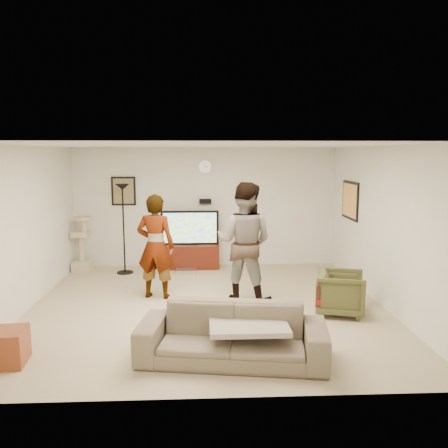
{
  "coord_description": "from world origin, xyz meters",
  "views": [
    {
      "loc": [
        -0.07,
        -7.0,
        2.4
      ],
      "look_at": [
        0.27,
        0.2,
        1.28
      ],
      "focal_mm": 37.2,
      "sensor_mm": 36.0,
      "label": 1
    }
  ],
  "objects_px": {
    "sofa": "(232,334)",
    "armchair": "(340,293)",
    "person_left": "(156,246)",
    "person_right": "(244,242)",
    "floor_lamp": "(124,229)",
    "cat_tree": "(81,244)",
    "tv": "(190,228)",
    "tv_stand": "(190,256)",
    "beer_bottle": "(318,296)"
  },
  "relations": [
    {
      "from": "sofa",
      "to": "armchair",
      "type": "relative_size",
      "value": 3.07
    },
    {
      "from": "person_left",
      "to": "person_right",
      "type": "height_order",
      "value": "person_right"
    },
    {
      "from": "person_left",
      "to": "armchair",
      "type": "distance_m",
      "value": 3.02
    },
    {
      "from": "floor_lamp",
      "to": "cat_tree",
      "type": "height_order",
      "value": "floor_lamp"
    },
    {
      "from": "cat_tree",
      "to": "armchair",
      "type": "distance_m",
      "value": 5.31
    },
    {
      "from": "floor_lamp",
      "to": "tv",
      "type": "bearing_deg",
      "value": 15.8
    },
    {
      "from": "floor_lamp",
      "to": "armchair",
      "type": "relative_size",
      "value": 2.52
    },
    {
      "from": "person_left",
      "to": "armchair",
      "type": "xyz_separation_m",
      "value": [
        2.82,
        -0.93,
        -0.54
      ]
    },
    {
      "from": "tv_stand",
      "to": "person_right",
      "type": "bearing_deg",
      "value": -67.3
    },
    {
      "from": "person_left",
      "to": "cat_tree",
      "type": "bearing_deg",
      "value": -35.76
    },
    {
      "from": "tv_stand",
      "to": "floor_lamp",
      "type": "distance_m",
      "value": 1.49
    },
    {
      "from": "cat_tree",
      "to": "armchair",
      "type": "height_order",
      "value": "cat_tree"
    },
    {
      "from": "person_left",
      "to": "armchair",
      "type": "bearing_deg",
      "value": 173.43
    },
    {
      "from": "person_right",
      "to": "armchair",
      "type": "distance_m",
      "value": 1.67
    },
    {
      "from": "tv",
      "to": "person_left",
      "type": "bearing_deg",
      "value": -104.58
    },
    {
      "from": "person_left",
      "to": "beer_bottle",
      "type": "distance_m",
      "value": 3.21
    },
    {
      "from": "tv",
      "to": "person_right",
      "type": "xyz_separation_m",
      "value": [
        0.93,
        -2.22,
        0.11
      ]
    },
    {
      "from": "cat_tree",
      "to": "person_left",
      "type": "relative_size",
      "value": 0.65
    },
    {
      "from": "floor_lamp",
      "to": "sofa",
      "type": "relative_size",
      "value": 0.82
    },
    {
      "from": "tv",
      "to": "armchair",
      "type": "bearing_deg",
      "value": -51.6
    },
    {
      "from": "cat_tree",
      "to": "beer_bottle",
      "type": "bearing_deg",
      "value": -48.43
    },
    {
      "from": "person_left",
      "to": "beer_bottle",
      "type": "relative_size",
      "value": 6.93
    },
    {
      "from": "floor_lamp",
      "to": "sofa",
      "type": "bearing_deg",
      "value": -64.91
    },
    {
      "from": "person_left",
      "to": "sofa",
      "type": "distance_m",
      "value": 2.73
    },
    {
      "from": "tv_stand",
      "to": "cat_tree",
      "type": "xyz_separation_m",
      "value": [
        -2.21,
        -0.13,
        0.31
      ]
    },
    {
      "from": "person_right",
      "to": "armchair",
      "type": "xyz_separation_m",
      "value": [
        1.38,
        -0.69,
        -0.65
      ]
    },
    {
      "from": "tv",
      "to": "armchair",
      "type": "height_order",
      "value": "tv"
    },
    {
      "from": "floor_lamp",
      "to": "person_right",
      "type": "distance_m",
      "value": 2.9
    },
    {
      "from": "cat_tree",
      "to": "person_right",
      "type": "distance_m",
      "value": 3.79
    },
    {
      "from": "sofa",
      "to": "beer_bottle",
      "type": "xyz_separation_m",
      "value": [
        0.99,
        0.0,
        0.44
      ]
    },
    {
      "from": "tv_stand",
      "to": "floor_lamp",
      "type": "height_order",
      "value": "floor_lamp"
    },
    {
      "from": "beer_bottle",
      "to": "armchair",
      "type": "relative_size",
      "value": 0.35
    },
    {
      "from": "floor_lamp",
      "to": "person_left",
      "type": "xyz_separation_m",
      "value": [
        0.79,
        -1.61,
        -0.02
      ]
    },
    {
      "from": "tv",
      "to": "cat_tree",
      "type": "xyz_separation_m",
      "value": [
        -2.21,
        -0.13,
        -0.29
      ]
    },
    {
      "from": "cat_tree",
      "to": "person_right",
      "type": "relative_size",
      "value": 0.58
    },
    {
      "from": "beer_bottle",
      "to": "tv_stand",
      "type": "bearing_deg",
      "value": 109.8
    },
    {
      "from": "tv",
      "to": "sofa",
      "type": "bearing_deg",
      "value": -82.35
    },
    {
      "from": "tv_stand",
      "to": "armchair",
      "type": "height_order",
      "value": "armchair"
    },
    {
      "from": "person_left",
      "to": "armchair",
      "type": "relative_size",
      "value": 2.45
    },
    {
      "from": "person_right",
      "to": "beer_bottle",
      "type": "distance_m",
      "value": 2.3
    },
    {
      "from": "beer_bottle",
      "to": "armchair",
      "type": "bearing_deg",
      "value": 64.28
    },
    {
      "from": "floor_lamp",
      "to": "person_right",
      "type": "xyz_separation_m",
      "value": [
        2.23,
        -1.85,
        0.08
      ]
    },
    {
      "from": "floor_lamp",
      "to": "armchair",
      "type": "distance_m",
      "value": 4.45
    },
    {
      "from": "person_right",
      "to": "sofa",
      "type": "xyz_separation_m",
      "value": [
        -0.34,
        -2.19,
        -0.65
      ]
    },
    {
      "from": "cat_tree",
      "to": "sofa",
      "type": "relative_size",
      "value": 0.52
    },
    {
      "from": "tv",
      "to": "armchair",
      "type": "distance_m",
      "value": 3.75
    },
    {
      "from": "tv",
      "to": "cat_tree",
      "type": "distance_m",
      "value": 2.23
    },
    {
      "from": "tv_stand",
      "to": "sofa",
      "type": "distance_m",
      "value": 4.45
    },
    {
      "from": "sofa",
      "to": "beer_bottle",
      "type": "bearing_deg",
      "value": 8.89
    },
    {
      "from": "tv",
      "to": "cat_tree",
      "type": "bearing_deg",
      "value": -176.62
    }
  ]
}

